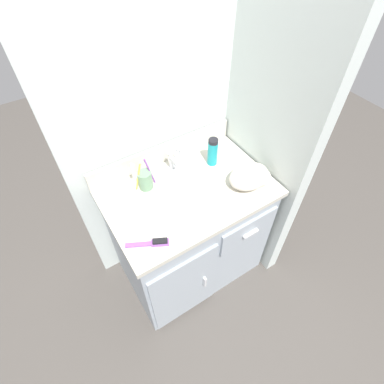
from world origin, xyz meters
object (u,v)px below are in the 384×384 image
Objects in this scene: shaving_cream_can at (213,152)px; toothbrush_cup at (145,180)px; soap_dispenser at (179,160)px; hairbrush at (154,243)px; hand_towel at (251,177)px.

toothbrush_cup is at bearing 174.96° from shaving_cream_can.
soap_dispenser is 0.51m from hairbrush.
hairbrush is (-0.13, -0.34, -0.05)m from toothbrush_cup.
toothbrush_cup is at bearing -171.57° from soap_dispenser.
shaving_cream_can reaches higher than soap_dispenser.
shaving_cream_can is 0.26m from hand_towel.
soap_dispenser is at bearing 73.35° from hairbrush.
shaving_cream_can reaches higher than hand_towel.
hairbrush is at bearing -174.38° from hand_towel.
soap_dispenser reaches higher than hand_towel.
shaving_cream_can is (0.40, -0.04, 0.03)m from toothbrush_cup.
hairbrush is (-0.53, -0.30, -0.07)m from shaving_cream_can.
shaving_cream_can reaches higher than hairbrush.
hairbrush is at bearing -133.98° from soap_dispenser.
soap_dispenser is 0.62× the size of hand_towel.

